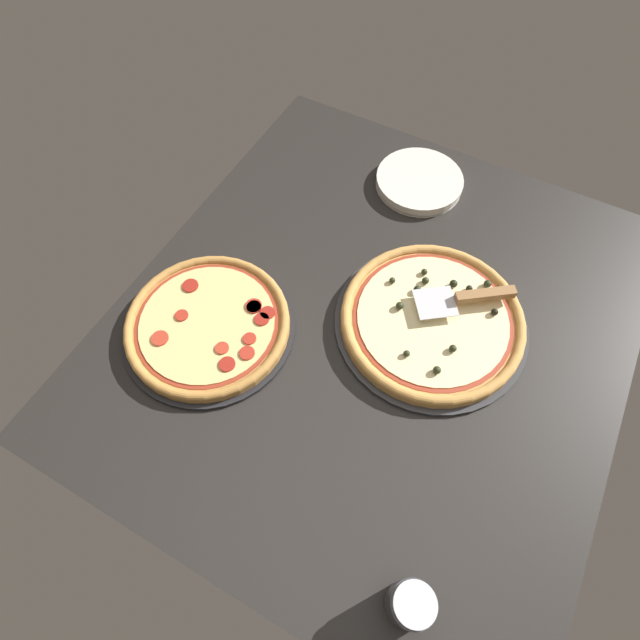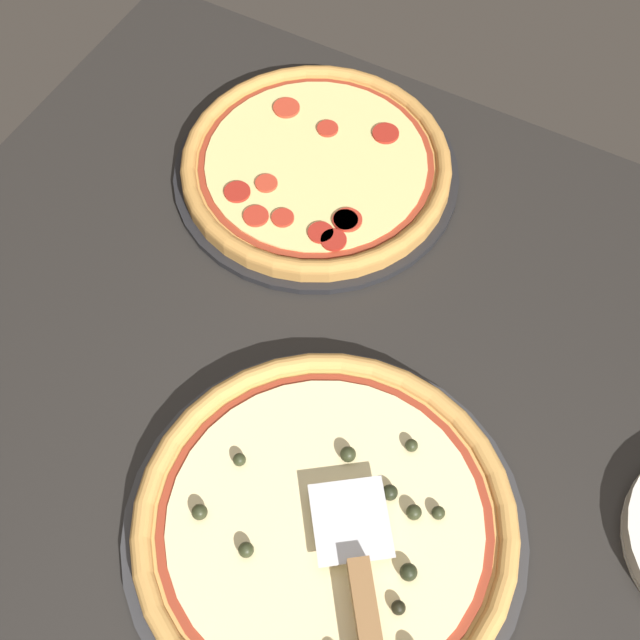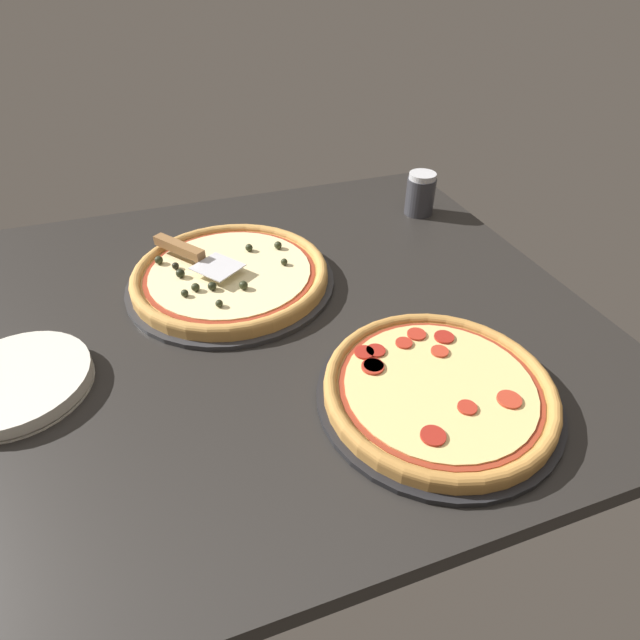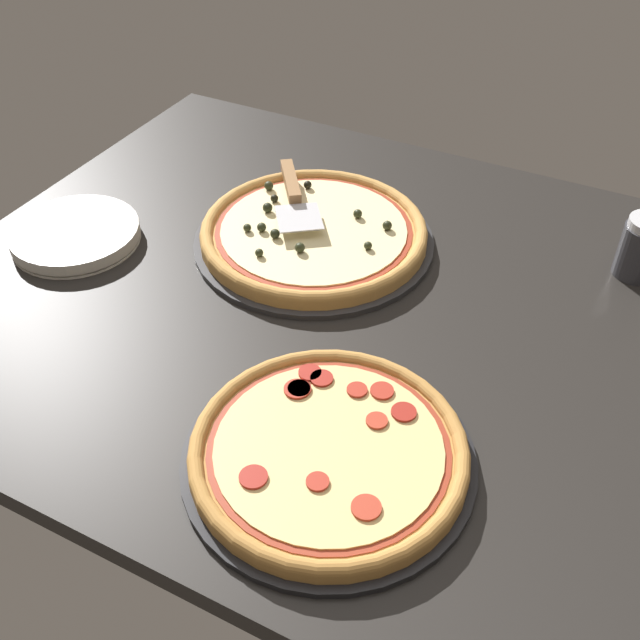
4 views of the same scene
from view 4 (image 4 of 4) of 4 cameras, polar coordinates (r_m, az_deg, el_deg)
ground_plane at (r=125.12cm, az=-0.91°, el=1.90°), size 120.40×107.43×3.60cm
pizza_pan_front at (r=133.78cm, az=-0.48°, el=6.07°), size 42.59×42.59×1.00cm
pizza_front at (r=132.67cm, az=-0.49°, el=6.77°), size 40.03×40.03×4.02cm
pizza_pan_back at (r=97.81cm, az=0.66°, el=-10.55°), size 38.06×38.06×1.00cm
pizza_back at (r=96.40cm, az=0.67°, el=-9.86°), size 35.78×35.78×2.66cm
serving_spatula at (r=138.35cm, az=-2.12°, el=9.96°), size 16.80×20.44×2.00cm
plate_stack at (r=140.60cm, az=-18.13°, el=6.19°), size 22.60×22.60×2.80cm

